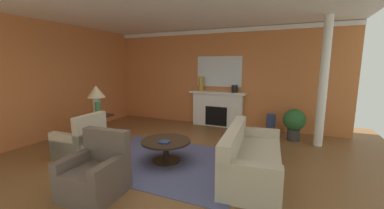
{
  "coord_description": "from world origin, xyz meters",
  "views": [
    {
      "loc": [
        2.36,
        -4.05,
        1.95
      ],
      "look_at": [
        0.08,
        1.13,
        1.0
      ],
      "focal_mm": 22.03,
      "sensor_mm": 36.0,
      "label": 1
    }
  ],
  "objects_px": {
    "vase_on_side_table": "(98,109)",
    "potted_plant": "(294,122)",
    "armchair_near_window": "(81,143)",
    "side_table": "(98,127)",
    "fireplace": "(217,110)",
    "coffee_table": "(166,146)",
    "table_lamp": "(96,94)",
    "mantel_mirror": "(219,71)",
    "vase_mantel_right": "(235,89)",
    "sofa": "(250,159)",
    "armchair_facing_fireplace": "(96,175)",
    "vase_tall_corner": "(271,124)",
    "vase_mantel_left": "(201,84)"
  },
  "relations": [
    {
      "from": "fireplace",
      "to": "vase_mantel_left",
      "type": "distance_m",
      "value": 0.99
    },
    {
      "from": "fireplace",
      "to": "vase_on_side_table",
      "type": "xyz_separation_m",
      "value": [
        -2.14,
        -2.86,
        0.35
      ]
    },
    {
      "from": "vase_on_side_table",
      "to": "armchair_near_window",
      "type": "bearing_deg",
      "value": -71.03
    },
    {
      "from": "armchair_facing_fireplace",
      "to": "vase_tall_corner",
      "type": "relative_size",
      "value": 1.61
    },
    {
      "from": "vase_on_side_table",
      "to": "fireplace",
      "type": "bearing_deg",
      "value": 53.2
    },
    {
      "from": "mantel_mirror",
      "to": "armchair_near_window",
      "type": "height_order",
      "value": "mantel_mirror"
    },
    {
      "from": "fireplace",
      "to": "vase_mantel_right",
      "type": "xyz_separation_m",
      "value": [
        0.55,
        -0.05,
        0.7
      ]
    },
    {
      "from": "coffee_table",
      "to": "vase_mantel_left",
      "type": "bearing_deg",
      "value": 98.55
    },
    {
      "from": "table_lamp",
      "to": "potted_plant",
      "type": "height_order",
      "value": "table_lamp"
    },
    {
      "from": "mantel_mirror",
      "to": "side_table",
      "type": "bearing_deg",
      "value": -128.67
    },
    {
      "from": "table_lamp",
      "to": "potted_plant",
      "type": "bearing_deg",
      "value": 25.1
    },
    {
      "from": "armchair_facing_fireplace",
      "to": "vase_on_side_table",
      "type": "xyz_separation_m",
      "value": [
        -1.7,
        1.78,
        0.58
      ]
    },
    {
      "from": "sofa",
      "to": "coffee_table",
      "type": "bearing_deg",
      "value": -177.63
    },
    {
      "from": "sofa",
      "to": "vase_mantel_left",
      "type": "relative_size",
      "value": 4.67
    },
    {
      "from": "mantel_mirror",
      "to": "sofa",
      "type": "height_order",
      "value": "mantel_mirror"
    },
    {
      "from": "mantel_mirror",
      "to": "side_table",
      "type": "relative_size",
      "value": 2.08
    },
    {
      "from": "vase_tall_corner",
      "to": "vase_on_side_table",
      "type": "relative_size",
      "value": 1.62
    },
    {
      "from": "table_lamp",
      "to": "vase_tall_corner",
      "type": "height_order",
      "value": "table_lamp"
    },
    {
      "from": "sofa",
      "to": "armchair_near_window",
      "type": "distance_m",
      "value": 3.52
    },
    {
      "from": "sofa",
      "to": "armchair_facing_fireplace",
      "type": "distance_m",
      "value": 2.57
    },
    {
      "from": "potted_plant",
      "to": "fireplace",
      "type": "bearing_deg",
      "value": 165.16
    },
    {
      "from": "vase_tall_corner",
      "to": "potted_plant",
      "type": "xyz_separation_m",
      "value": [
        0.6,
        -0.3,
        0.2
      ]
    },
    {
      "from": "armchair_facing_fireplace",
      "to": "potted_plant",
      "type": "relative_size",
      "value": 1.14
    },
    {
      "from": "armchair_near_window",
      "to": "potted_plant",
      "type": "relative_size",
      "value": 1.14
    },
    {
      "from": "fireplace",
      "to": "coffee_table",
      "type": "relative_size",
      "value": 1.8
    },
    {
      "from": "armchair_near_window",
      "to": "table_lamp",
      "type": "relative_size",
      "value": 1.27
    },
    {
      "from": "mantel_mirror",
      "to": "sofa",
      "type": "relative_size",
      "value": 0.67
    },
    {
      "from": "side_table",
      "to": "vase_mantel_left",
      "type": "bearing_deg",
      "value": 57.11
    },
    {
      "from": "vase_mantel_right",
      "to": "armchair_facing_fireplace",
      "type": "bearing_deg",
      "value": -102.19
    },
    {
      "from": "side_table",
      "to": "coffee_table",
      "type": "bearing_deg",
      "value": -10.26
    },
    {
      "from": "side_table",
      "to": "vase_on_side_table",
      "type": "distance_m",
      "value": 0.52
    },
    {
      "from": "mantel_mirror",
      "to": "table_lamp",
      "type": "distance_m",
      "value": 3.7
    },
    {
      "from": "armchair_near_window",
      "to": "side_table",
      "type": "bearing_deg",
      "value": 114.87
    },
    {
      "from": "armchair_near_window",
      "to": "side_table",
      "type": "height_order",
      "value": "armchair_near_window"
    },
    {
      "from": "armchair_near_window",
      "to": "vase_tall_corner",
      "type": "relative_size",
      "value": 1.61
    },
    {
      "from": "fireplace",
      "to": "sofa",
      "type": "height_order",
      "value": "fireplace"
    },
    {
      "from": "vase_mantel_right",
      "to": "vase_on_side_table",
      "type": "xyz_separation_m",
      "value": [
        -2.69,
        -2.81,
        -0.35
      ]
    },
    {
      "from": "sofa",
      "to": "armchair_facing_fireplace",
      "type": "bearing_deg",
      "value": -142.51
    },
    {
      "from": "vase_on_side_table",
      "to": "potted_plant",
      "type": "bearing_deg",
      "value": 27.09
    },
    {
      "from": "sofa",
      "to": "vase_mantel_left",
      "type": "distance_m",
      "value": 3.86
    },
    {
      "from": "mantel_mirror",
      "to": "table_lamp",
      "type": "height_order",
      "value": "mantel_mirror"
    },
    {
      "from": "vase_tall_corner",
      "to": "vase_mantel_right",
      "type": "height_order",
      "value": "vase_mantel_right"
    },
    {
      "from": "armchair_facing_fireplace",
      "to": "mantel_mirror",
      "type": "bearing_deg",
      "value": 84.7
    },
    {
      "from": "mantel_mirror",
      "to": "side_table",
      "type": "distance_m",
      "value": 3.91
    },
    {
      "from": "table_lamp",
      "to": "vase_tall_corner",
      "type": "relative_size",
      "value": 1.27
    },
    {
      "from": "coffee_table",
      "to": "vase_on_side_table",
      "type": "relative_size",
      "value": 2.74
    },
    {
      "from": "vase_mantel_right",
      "to": "potted_plant",
      "type": "distance_m",
      "value": 1.96
    },
    {
      "from": "sofa",
      "to": "armchair_near_window",
      "type": "xyz_separation_m",
      "value": [
        -3.47,
        -0.58,
        0.01
      ]
    },
    {
      "from": "mantel_mirror",
      "to": "vase_tall_corner",
      "type": "xyz_separation_m",
      "value": [
        1.68,
        -0.42,
        -1.45
      ]
    },
    {
      "from": "mantel_mirror",
      "to": "vase_mantel_right",
      "type": "height_order",
      "value": "mantel_mirror"
    }
  ]
}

